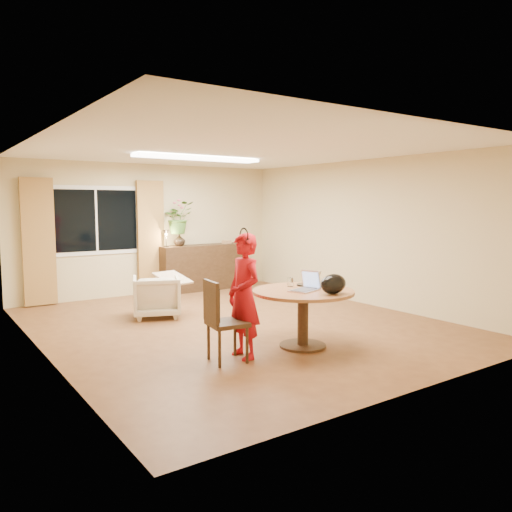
{
  "coord_description": "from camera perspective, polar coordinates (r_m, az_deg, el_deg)",
  "views": [
    {
      "loc": [
        -3.98,
        -6.22,
        1.81
      ],
      "look_at": [
        0.19,
        -0.2,
        1.04
      ],
      "focal_mm": 35.0,
      "sensor_mm": 36.0,
      "label": 1
    }
  ],
  "objects": [
    {
      "name": "wine_glass",
      "position": [
        6.7,
        7.23,
        -2.54
      ],
      "size": [
        0.07,
        0.07,
        0.19
      ],
      "primitive_type": null,
      "rotation": [
        0.0,
        0.0,
        -0.01
      ],
      "color": "white",
      "rests_on": "dining_table"
    },
    {
      "name": "sideboard",
      "position": [
        10.6,
        -6.04,
        -1.28
      ],
      "size": [
        1.91,
        0.47,
        0.95
      ],
      "primitive_type": "cube",
      "color": "black",
      "rests_on": "floor"
    },
    {
      "name": "dining_chair",
      "position": [
        5.77,
        -3.29,
        -7.41
      ],
      "size": [
        0.51,
        0.48,
        0.95
      ],
      "primitive_type": null,
      "rotation": [
        0.0,
        0.0,
        -0.14
      ],
      "color": "black",
      "rests_on": "floor"
    },
    {
      "name": "pot_lid",
      "position": [
        6.67,
        5.67,
        -3.22
      ],
      "size": [
        0.28,
        0.28,
        0.04
      ],
      "primitive_type": null,
      "rotation": [
        0.0,
        0.0,
        0.19
      ],
      "color": "white",
      "rests_on": "dining_table"
    },
    {
      "name": "dining_table",
      "position": [
        6.35,
        5.4,
        -5.29
      ],
      "size": [
        1.28,
        1.28,
        0.73
      ],
      "color": "brown",
      "rests_on": "floor"
    },
    {
      "name": "wall_right",
      "position": [
        9.18,
        12.55,
        2.65
      ],
      "size": [
        0.0,
        6.5,
        6.5
      ],
      "primitive_type": "plane",
      "rotation": [
        1.57,
        0.0,
        -1.57
      ],
      "color": "#CCBB84",
      "rests_on": "floor"
    },
    {
      "name": "window",
      "position": [
        9.89,
        -17.78,
        3.89
      ],
      "size": [
        1.7,
        0.03,
        1.3
      ],
      "color": "white",
      "rests_on": "wall_back"
    },
    {
      "name": "vase",
      "position": [
        10.29,
        -8.75,
        1.83
      ],
      "size": [
        0.25,
        0.25,
        0.25
      ],
      "primitive_type": "imported",
      "rotation": [
        0.0,
        0.0,
        0.05
      ],
      "color": "black",
      "rests_on": "sideboard"
    },
    {
      "name": "curtain_right",
      "position": [
        10.19,
        -11.93,
        2.11
      ],
      "size": [
        0.55,
        0.08,
        2.25
      ],
      "primitive_type": "cube",
      "color": "brown",
      "rests_on": "wall_back"
    },
    {
      "name": "curtain_left",
      "position": [
        9.58,
        -23.6,
        1.49
      ],
      "size": [
        0.55,
        0.08,
        2.25
      ],
      "primitive_type": "cube",
      "color": "brown",
      "rests_on": "wall_back"
    },
    {
      "name": "throw",
      "position": [
        8.24,
        -9.52,
        -1.95
      ],
      "size": [
        0.55,
        0.63,
        0.03
      ],
      "primitive_type": null,
      "rotation": [
        0.0,
        0.0,
        0.2
      ],
      "color": "beige",
      "rests_on": "armchair"
    },
    {
      "name": "wall_left",
      "position": [
        6.36,
        -23.41,
        0.87
      ],
      "size": [
        0.0,
        6.5,
        6.5
      ],
      "primitive_type": "plane",
      "rotation": [
        1.57,
        0.0,
        1.57
      ],
      "color": "#CCBB84",
      "rests_on": "floor"
    },
    {
      "name": "wall_back",
      "position": [
        10.29,
        -11.9,
        3.01
      ],
      "size": [
        5.5,
        0.0,
        5.5
      ],
      "primitive_type": "plane",
      "rotation": [
        1.57,
        0.0,
        0.0
      ],
      "color": "#CCBB84",
      "rests_on": "floor"
    },
    {
      "name": "book_stack",
      "position": [
        10.84,
        -3.38,
        1.63
      ],
      "size": [
        0.21,
        0.18,
        0.07
      ],
      "primitive_type": null,
      "rotation": [
        0.0,
        0.0,
        0.27
      ],
      "color": "#8B6247",
      "rests_on": "sideboard"
    },
    {
      "name": "armchair",
      "position": [
        8.19,
        -11.32,
        -4.53
      ],
      "size": [
        0.93,
        0.94,
        0.67
      ],
      "primitive_type": "imported",
      "rotation": [
        0.0,
        0.0,
        2.77
      ],
      "color": "beige",
      "rests_on": "floor"
    },
    {
      "name": "laptop",
      "position": [
        6.25,
        5.49,
        -2.82
      ],
      "size": [
        0.45,
        0.37,
        0.26
      ],
      "primitive_type": null,
      "rotation": [
        0.0,
        0.0,
        0.33
      ],
      "color": "#B7B7BC",
      "rests_on": "dining_table"
    },
    {
      "name": "tumbler",
      "position": [
        6.57,
        3.96,
        -3.0
      ],
      "size": [
        0.08,
        0.08,
        0.11
      ],
      "primitive_type": null,
      "rotation": [
        0.0,
        0.0,
        0.07
      ],
      "color": "white",
      "rests_on": "dining_table"
    },
    {
      "name": "child",
      "position": [
        5.87,
        -1.37,
        -4.58
      ],
      "size": [
        0.54,
        0.36,
        1.47
      ],
      "primitive_type": "imported",
      "rotation": [
        0.0,
        0.0,
        -1.59
      ],
      "color": "red",
      "rests_on": "floor"
    },
    {
      "name": "desk_lamp",
      "position": [
        10.11,
        -10.24,
        2.05
      ],
      "size": [
        0.19,
        0.19,
        0.36
      ],
      "primitive_type": null,
      "rotation": [
        0.0,
        0.0,
        -0.33
      ],
      "color": "black",
      "rests_on": "sideboard"
    },
    {
      "name": "handbag",
      "position": [
        6.08,
        8.83,
        -3.18
      ],
      "size": [
        0.37,
        0.23,
        0.24
      ],
      "primitive_type": null,
      "rotation": [
        0.0,
        0.0,
        -0.04
      ],
      "color": "black",
      "rests_on": "dining_table"
    },
    {
      "name": "floor",
      "position": [
        7.61,
        -2.03,
        -7.8
      ],
      "size": [
        6.5,
        6.5,
        0.0
      ],
      "primitive_type": "plane",
      "color": "brown",
      "rests_on": "ground"
    },
    {
      "name": "ceiling",
      "position": [
        7.43,
        -2.11,
        12.07
      ],
      "size": [
        6.5,
        6.5,
        0.0
      ],
      "primitive_type": "plane",
      "rotation": [
        3.14,
        0.0,
        0.0
      ],
      "color": "white",
      "rests_on": "wall_back"
    },
    {
      "name": "bouquet",
      "position": [
        10.26,
        -8.88,
        4.35
      ],
      "size": [
        0.68,
        0.62,
        0.66
      ],
      "primitive_type": "imported",
      "rotation": [
        0.0,
        0.0,
        0.19
      ],
      "color": "#296D29",
      "rests_on": "vase"
    },
    {
      "name": "ceiling_panel",
      "position": [
        8.46,
        -6.58,
        11.06
      ],
      "size": [
        2.2,
        0.35,
        0.05
      ],
      "primitive_type": "cube",
      "color": "white",
      "rests_on": "ceiling"
    }
  ]
}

